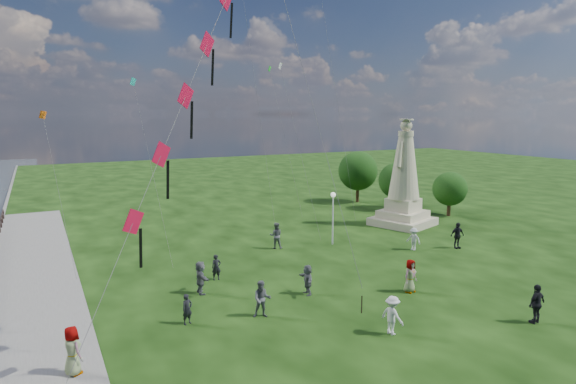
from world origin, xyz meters
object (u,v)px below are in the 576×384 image
person_2 (392,315)px  person_1 (262,299)px  statue (404,186)px  person_10 (72,353)px  person_6 (216,267)px  person_7 (276,236)px  person_5 (201,277)px  person_3 (537,304)px  person_4 (410,276)px  person_0 (187,309)px  person_8 (414,239)px  person_11 (307,280)px  person_9 (457,235)px  lamppost (333,207)px

person_2 → person_1: bearing=33.6°
statue → person_10: bearing=-172.6°
person_6 → person_7: bearing=39.4°
person_2 → person_5: person_5 is taller
person_3 → person_4: bearing=-70.3°
statue → person_5: size_ratio=5.09×
person_0 → person_4: bearing=-26.5°
statue → person_5: statue is taller
person_4 → person_7: person_7 is taller
person_3 → person_2: bearing=-22.0°
person_8 → person_11: bearing=-91.2°
person_9 → person_10: (-26.34, -5.95, -0.03)m
statue → person_9: statue is taller
statue → person_11: (-15.92, -10.54, -2.71)m
person_7 → person_6: bearing=62.8°
person_8 → person_9: (3.15, -1.15, 0.15)m
person_4 → person_11: person_4 is taller
statue → person_2: bearing=-151.0°
person_10 → person_3: bearing=-132.1°
person_8 → person_10: 24.25m
person_2 → person_5: size_ratio=0.96×
person_1 → person_7: 12.16m
person_9 → person_10: bearing=-159.8°
person_6 → person_9: size_ratio=0.79×
lamppost → person_1: 14.22m
lamppost → person_11: (-6.85, -8.01, -2.06)m
person_3 → person_8: bearing=-109.5°
person_1 → person_0: bearing=-172.0°
person_3 → person_9: bearing=-124.6°
person_3 → person_4: size_ratio=1.02×
person_10 → person_0: bearing=-91.4°
person_1 → person_6: 6.14m
lamppost → person_10: lamppost is taller
person_3 → person_8: 12.65m
person_9 → lamppost: bearing=152.6°
person_2 → person_11: (-0.93, 5.96, -0.05)m
person_0 → person_10: person_10 is taller
person_5 → person_11: person_5 is taller
lamppost → person_3: lamppost is taller
person_8 → person_6: bearing=-113.0°
person_3 → person_10: (-19.71, 5.07, -0.01)m
statue → person_9: size_ratio=4.81×
person_8 → person_10: size_ratio=0.87×
person_9 → person_6: bearing=-178.2°
person_2 → person_3: (6.78, -2.26, 0.06)m
person_5 → person_7: bearing=-48.1°
person_1 → person_6: (-0.16, 6.13, -0.15)m
person_4 → person_7: bearing=91.4°
lamppost → person_9: size_ratio=2.06×
person_7 → person_2: bearing=110.8°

